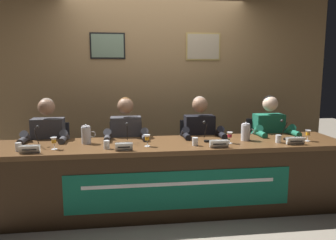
% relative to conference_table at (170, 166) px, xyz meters
% --- Properties ---
extents(ground_plane, '(12.00, 12.00, 0.00)m').
position_rel_conference_table_xyz_m(ground_plane, '(-0.00, 0.11, -0.52)').
color(ground_plane, gray).
extents(wall_back_panelled, '(5.09, 0.14, 2.60)m').
position_rel_conference_table_xyz_m(wall_back_panelled, '(-0.00, 1.43, 0.78)').
color(wall_back_panelled, '#937047').
rests_on(wall_back_panelled, ground_plane).
extents(conference_table, '(3.89, 0.76, 0.75)m').
position_rel_conference_table_xyz_m(conference_table, '(0.00, 0.00, 0.00)').
color(conference_table, brown).
rests_on(conference_table, ground_plane).
extents(chair_far_left, '(0.44, 0.45, 0.89)m').
position_rel_conference_table_xyz_m(chair_far_left, '(-1.35, 0.68, -0.09)').
color(chair_far_left, black).
rests_on(chair_far_left, ground_plane).
extents(panelist_far_left, '(0.51, 0.48, 1.22)m').
position_rel_conference_table_xyz_m(panelist_far_left, '(-1.35, 0.48, 0.19)').
color(panelist_far_left, black).
rests_on(panelist_far_left, ground_plane).
extents(nameplate_far_left, '(0.19, 0.06, 0.08)m').
position_rel_conference_table_xyz_m(nameplate_far_left, '(-1.37, -0.16, 0.27)').
color(nameplate_far_left, white).
rests_on(nameplate_far_left, conference_table).
extents(juice_glass_far_left, '(0.06, 0.06, 0.12)m').
position_rel_conference_table_xyz_m(juice_glass_far_left, '(-1.17, -0.03, 0.32)').
color(juice_glass_far_left, white).
rests_on(juice_glass_far_left, conference_table).
extents(water_cup_far_left, '(0.06, 0.06, 0.08)m').
position_rel_conference_table_xyz_m(water_cup_far_left, '(-1.50, -0.06, 0.27)').
color(water_cup_far_left, silver).
rests_on(water_cup_far_left, conference_table).
extents(microphone_far_left, '(0.06, 0.17, 0.22)m').
position_rel_conference_table_xyz_m(microphone_far_left, '(-1.36, 0.07, 0.31)').
color(microphone_far_left, black).
rests_on(microphone_far_left, conference_table).
extents(chair_center_left, '(0.44, 0.45, 0.89)m').
position_rel_conference_table_xyz_m(chair_center_left, '(-0.45, 0.68, -0.09)').
color(chair_center_left, black).
rests_on(chair_center_left, ground_plane).
extents(panelist_center_left, '(0.51, 0.48, 1.22)m').
position_rel_conference_table_xyz_m(panelist_center_left, '(-0.45, 0.48, 0.19)').
color(panelist_center_left, black).
rests_on(panelist_center_left, ground_plane).
extents(nameplate_center_left, '(0.17, 0.06, 0.08)m').
position_rel_conference_table_xyz_m(nameplate_center_left, '(-0.48, -0.18, 0.27)').
color(nameplate_center_left, white).
rests_on(nameplate_center_left, conference_table).
extents(juice_glass_center_left, '(0.06, 0.06, 0.12)m').
position_rel_conference_table_xyz_m(juice_glass_center_left, '(-0.24, -0.03, 0.32)').
color(juice_glass_center_left, white).
rests_on(juice_glass_center_left, conference_table).
extents(water_cup_center_left, '(0.06, 0.06, 0.08)m').
position_rel_conference_table_xyz_m(water_cup_center_left, '(-0.65, -0.08, 0.27)').
color(water_cup_center_left, silver).
rests_on(water_cup_center_left, conference_table).
extents(microphone_center_left, '(0.06, 0.17, 0.22)m').
position_rel_conference_table_xyz_m(microphone_center_left, '(-0.44, 0.13, 0.31)').
color(microphone_center_left, black).
rests_on(microphone_center_left, conference_table).
extents(chair_center_right, '(0.44, 0.45, 0.89)m').
position_rel_conference_table_xyz_m(chair_center_right, '(0.45, 0.68, -0.09)').
color(chair_center_right, black).
rests_on(chair_center_right, ground_plane).
extents(panelist_center_right, '(0.51, 0.48, 1.22)m').
position_rel_conference_table_xyz_m(panelist_center_right, '(0.45, 0.48, 0.19)').
color(panelist_center_right, black).
rests_on(panelist_center_right, ground_plane).
extents(nameplate_center_right, '(0.20, 0.06, 0.08)m').
position_rel_conference_table_xyz_m(nameplate_center_right, '(0.49, -0.18, 0.27)').
color(nameplate_center_right, white).
rests_on(nameplate_center_right, conference_table).
extents(juice_glass_center_right, '(0.06, 0.06, 0.12)m').
position_rel_conference_table_xyz_m(juice_glass_center_right, '(0.65, -0.00, 0.32)').
color(juice_glass_center_right, white).
rests_on(juice_glass_center_right, conference_table).
extents(water_cup_center_right, '(0.06, 0.06, 0.08)m').
position_rel_conference_table_xyz_m(water_cup_center_right, '(0.26, -0.06, 0.27)').
color(water_cup_center_right, silver).
rests_on(water_cup_center_right, conference_table).
extents(microphone_center_right, '(0.06, 0.17, 0.22)m').
position_rel_conference_table_xyz_m(microphone_center_right, '(0.42, 0.13, 0.31)').
color(microphone_center_right, black).
rests_on(microphone_center_right, conference_table).
extents(chair_far_right, '(0.44, 0.45, 0.89)m').
position_rel_conference_table_xyz_m(chair_far_right, '(1.35, 0.68, -0.09)').
color(chair_far_right, black).
rests_on(chair_far_right, ground_plane).
extents(panelist_far_right, '(0.51, 0.48, 1.22)m').
position_rel_conference_table_xyz_m(panelist_far_right, '(1.35, 0.48, 0.19)').
color(panelist_far_right, black).
rests_on(panelist_far_right, ground_plane).
extents(nameplate_far_right, '(0.20, 0.06, 0.08)m').
position_rel_conference_table_xyz_m(nameplate_far_right, '(1.33, -0.15, 0.27)').
color(nameplate_far_right, white).
rests_on(nameplate_far_right, conference_table).
extents(juice_glass_far_right, '(0.06, 0.06, 0.12)m').
position_rel_conference_table_xyz_m(juice_glass_far_right, '(1.55, -0.01, 0.32)').
color(juice_glass_far_right, white).
rests_on(juice_glass_far_right, conference_table).
extents(water_cup_far_right, '(0.06, 0.06, 0.08)m').
position_rel_conference_table_xyz_m(water_cup_far_right, '(1.19, -0.04, 0.27)').
color(water_cup_far_right, silver).
rests_on(water_cup_far_right, conference_table).
extents(microphone_far_right, '(0.06, 0.17, 0.22)m').
position_rel_conference_table_xyz_m(microphone_far_right, '(1.34, 0.12, 0.31)').
color(microphone_far_right, black).
rests_on(microphone_far_right, conference_table).
extents(water_pitcher_left_side, '(0.15, 0.10, 0.21)m').
position_rel_conference_table_xyz_m(water_pitcher_left_side, '(-0.88, 0.19, 0.33)').
color(water_pitcher_left_side, silver).
rests_on(water_pitcher_left_side, conference_table).
extents(water_pitcher_right_side, '(0.15, 0.10, 0.21)m').
position_rel_conference_table_xyz_m(water_pitcher_right_side, '(0.88, 0.12, 0.33)').
color(water_pitcher_right_side, silver).
rests_on(water_pitcher_right_side, conference_table).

